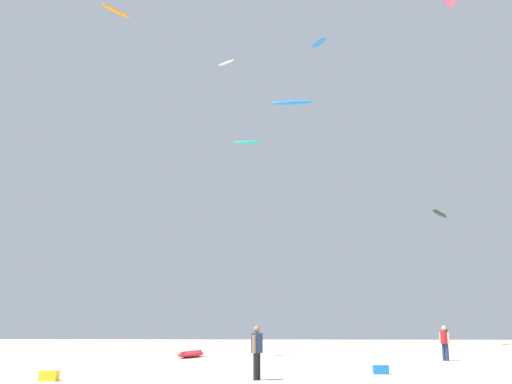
# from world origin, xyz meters

# --- Properties ---
(person_foreground) EXTENTS (0.39, 0.55, 1.74)m
(person_foreground) POSITION_xyz_m (0.70, 3.84, 1.02)
(person_foreground) COLOR black
(person_foreground) RESTS_ON ground
(person_midground) EXTENTS (0.42, 0.45, 1.72)m
(person_midground) POSITION_xyz_m (9.77, 14.84, 1.00)
(person_midground) COLOR navy
(person_midground) RESTS_ON ground
(person_left) EXTENTS (0.40, 0.52, 1.76)m
(person_left) POSITION_xyz_m (12.03, 23.29, 1.03)
(person_left) COLOR teal
(person_left) RESTS_ON ground
(kite_grounded_near) EXTENTS (1.61, 3.24, 0.37)m
(kite_grounded_near) POSITION_xyz_m (-3.69, 17.28, 0.18)
(kite_grounded_near) COLOR red
(kite_grounded_near) RESTS_ON ground
(cooler_box) EXTENTS (0.56, 0.36, 0.32)m
(cooler_box) POSITION_xyz_m (-5.99, 3.16, 0.16)
(cooler_box) COLOR yellow
(cooler_box) RESTS_ON ground
(gear_bag) EXTENTS (0.56, 0.36, 0.32)m
(gear_bag) POSITION_xyz_m (5.15, 6.43, 0.16)
(gear_bag) COLOR blue
(gear_bag) RESTS_ON ground
(kite_aloft_1) EXTENTS (3.61, 1.19, 0.75)m
(kite_aloft_1) POSITION_xyz_m (2.25, 28.75, 19.85)
(kite_aloft_1) COLOR blue
(kite_aloft_2) EXTENTS (2.80, 3.75, 0.87)m
(kite_aloft_2) POSITION_xyz_m (16.77, 39.75, 12.42)
(kite_aloft_2) COLOR #2D2D33
(kite_aloft_3) EXTENTS (1.77, 1.98, 0.39)m
(kite_aloft_3) POSITION_xyz_m (-8.80, 16.04, 21.05)
(kite_aloft_3) COLOR orange
(kite_aloft_4) EXTENTS (2.12, 1.81, 0.48)m
(kite_aloft_4) POSITION_xyz_m (-4.06, 36.65, 27.46)
(kite_aloft_4) COLOR white
(kite_aloft_5) EXTENTS (1.52, 2.13, 0.22)m
(kite_aloft_5) POSITION_xyz_m (4.79, 29.24, 25.50)
(kite_aloft_5) COLOR blue
(kite_aloft_6) EXTENTS (2.36, 0.79, 0.42)m
(kite_aloft_6) POSITION_xyz_m (-1.42, 29.88, 16.81)
(kite_aloft_6) COLOR #19B29E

